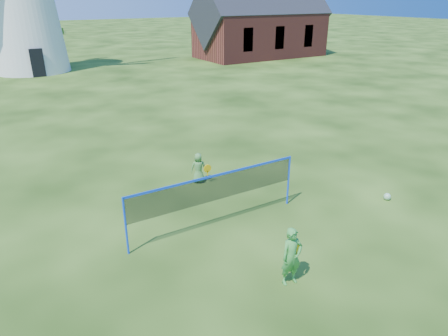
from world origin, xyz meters
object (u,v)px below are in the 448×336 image
object	(u,v)px
chapel	(261,24)
player_boy	(199,168)
badminton_net	(216,189)
play_ball	(387,197)
player_girl	(292,256)

from	to	relation	value
chapel	player_boy	distance (m)	31.66
chapel	badminton_net	distance (m)	34.36
badminton_net	play_ball	distance (m)	5.59
player_girl	player_boy	world-z (taller)	player_girl
chapel	player_girl	size ratio (longest dim) A/B	9.85
chapel	player_girl	bearing A→B (deg)	-125.04
chapel	badminton_net	world-z (taller)	chapel
badminton_net	player_girl	bearing A→B (deg)	-86.48
badminton_net	player_boy	distance (m)	2.99
player_boy	badminton_net	bearing A→B (deg)	95.83
player_girl	play_ball	bearing A→B (deg)	22.88
player_boy	play_ball	world-z (taller)	player_boy
player_boy	player_girl	bearing A→B (deg)	106.97
player_boy	chapel	bearing A→B (deg)	-105.17
play_ball	badminton_net	bearing A→B (deg)	164.96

